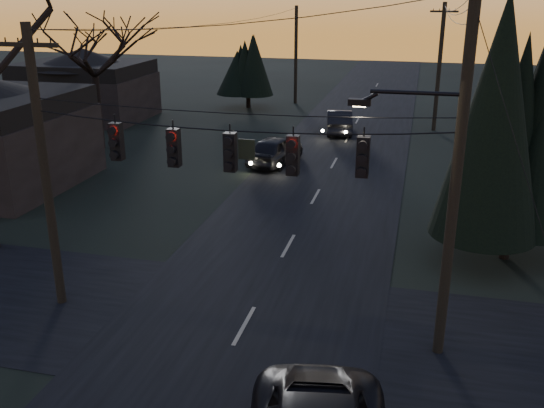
% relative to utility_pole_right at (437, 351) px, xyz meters
% --- Properties ---
extents(main_road, '(8.00, 120.00, 0.02)m').
position_rel_utility_pole_right_xyz_m(main_road, '(-5.50, 10.00, 0.01)').
color(main_road, black).
rests_on(main_road, ground).
extents(cross_road, '(60.00, 7.00, 0.02)m').
position_rel_utility_pole_right_xyz_m(cross_road, '(-5.50, 0.00, 0.01)').
color(cross_road, black).
rests_on(cross_road, ground).
extents(utility_pole_right, '(5.00, 0.30, 10.00)m').
position_rel_utility_pole_right_xyz_m(utility_pole_right, '(0.00, 0.00, 0.00)').
color(utility_pole_right, black).
rests_on(utility_pole_right, ground).
extents(utility_pole_left, '(1.80, 0.30, 8.50)m').
position_rel_utility_pole_right_xyz_m(utility_pole_left, '(-11.50, 0.00, 0.00)').
color(utility_pole_left, black).
rests_on(utility_pole_left, ground).
extents(utility_pole_far_r, '(1.80, 0.30, 8.50)m').
position_rel_utility_pole_right_xyz_m(utility_pole_far_r, '(0.00, 28.00, 0.00)').
color(utility_pole_far_r, black).
rests_on(utility_pole_far_r, ground).
extents(utility_pole_far_l, '(0.30, 0.30, 8.00)m').
position_rel_utility_pole_right_xyz_m(utility_pole_far_l, '(-11.50, 36.00, 0.00)').
color(utility_pole_far_l, black).
rests_on(utility_pole_far_l, ground).
extents(span_signal_assembly, '(11.50, 0.44, 1.52)m').
position_rel_utility_pole_right_xyz_m(span_signal_assembly, '(-5.74, 0.00, 5.30)').
color(span_signal_assembly, black).
rests_on(span_signal_assembly, ground).
extents(evergreen_right, '(4.26, 4.26, 8.18)m').
position_rel_utility_pole_right_xyz_m(evergreen_right, '(2.42, 6.85, 4.68)').
color(evergreen_right, black).
rests_on(evergreen_right, ground).
extents(bare_tree_dist, '(6.16, 6.16, 8.75)m').
position_rel_utility_pole_right_xyz_m(bare_tree_dist, '(-19.97, 17.99, 6.11)').
color(bare_tree_dist, black).
rests_on(bare_tree_dist, ground).
extents(evergreen_dist, '(3.56, 3.56, 5.57)m').
position_rel_utility_pole_right_xyz_m(evergreen_dist, '(-14.85, 33.09, 3.37)').
color(evergreen_dist, black).
rests_on(evergreen_dist, ground).
extents(house_left_far, '(9.00, 7.00, 5.20)m').
position_rel_utility_pole_right_xyz_m(house_left_far, '(-25.50, 26.00, 2.60)').
color(house_left_far, black).
rests_on(house_left_far, ground).
extents(sedan_oncoming_a, '(2.67, 4.93, 1.59)m').
position_rel_utility_pole_right_xyz_m(sedan_oncoming_a, '(-8.70, 17.08, 0.80)').
color(sedan_oncoming_a, black).
rests_on(sedan_oncoming_a, ground).
extents(sedan_oncoming_b, '(2.38, 4.93, 1.56)m').
position_rel_utility_pole_right_xyz_m(sedan_oncoming_b, '(-6.30, 25.73, 0.78)').
color(sedan_oncoming_b, black).
rests_on(sedan_oncoming_b, ground).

